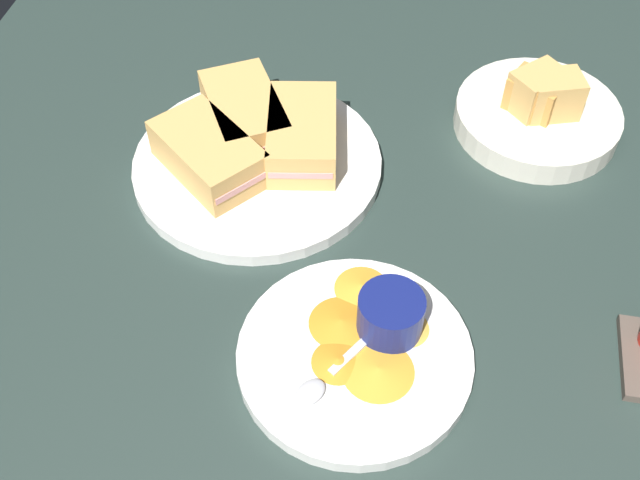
{
  "coord_description": "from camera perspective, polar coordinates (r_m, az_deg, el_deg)",
  "views": [
    {
      "loc": [
        56.27,
        6.27,
        63.57
      ],
      "look_at": [
        6.55,
        -2.98,
        3.0
      ],
      "focal_mm": 43.42,
      "sensor_mm": 36.0,
      "label": 1
    }
  ],
  "objects": [
    {
      "name": "sandwich_half_near",
      "position": [
        0.88,
        -1.32,
        7.78
      ],
      "size": [
        14.25,
        9.68,
        4.8
      ],
      "color": "tan",
      "rests_on": "plate_sandwich_main"
    },
    {
      "name": "sandwich_half_far",
      "position": [
        0.92,
        -5.58,
        9.26
      ],
      "size": [
        15.06,
        13.05,
        4.8
      ],
      "color": "tan",
      "rests_on": "plate_sandwich_main"
    },
    {
      "name": "ramekin_dark_sauce",
      "position": [
        0.88,
        -8.9,
        6.3
      ],
      "size": [
        6.6,
        6.6,
        3.33
      ],
      "color": "navy",
      "rests_on": "plate_sandwich_main"
    },
    {
      "name": "bread_basket_rear",
      "position": [
        0.97,
        15.77,
        9.06
      ],
      "size": [
        19.67,
        19.67,
        8.03
      ],
      "color": "silver",
      "rests_on": "ground_plane"
    },
    {
      "name": "ramekin_light_gravy",
      "position": [
        0.73,
        5.23,
        -5.41
      ],
      "size": [
        6.3,
        6.3,
        4.27
      ],
      "color": "navy",
      "rests_on": "plate_chips_companion"
    },
    {
      "name": "plate_sandwich_main",
      "position": [
        0.9,
        -4.62,
        5.56
      ],
      "size": [
        28.51,
        28.51,
        1.6
      ],
      "primitive_type": "cylinder",
      "color": "white",
      "rests_on": "ground_plane"
    },
    {
      "name": "spoon_by_gravy_ramekin",
      "position": [
        0.71,
        -0.0,
        -10.5
      ],
      "size": [
        9.11,
        6.56,
        0.8
      ],
      "color": "silver",
      "rests_on": "plate_chips_companion"
    },
    {
      "name": "sandwich_half_extra",
      "position": [
        0.87,
        -8.23,
        6.28
      ],
      "size": [
        14.19,
        14.84,
        4.8
      ],
      "color": "tan",
      "rests_on": "plate_sandwich_main"
    },
    {
      "name": "ground_plane",
      "position": [
        0.86,
        2.74,
        1.09
      ],
      "size": [
        110.0,
        110.0,
        3.0
      ],
      "primitive_type": "cube",
      "color": "#283833"
    },
    {
      "name": "spoon_by_dark_ramekin",
      "position": [
        0.9,
        -5.49,
        6.54
      ],
      "size": [
        6.45,
        9.17,
        0.8
      ],
      "color": "silver",
      "rests_on": "plate_sandwich_main"
    },
    {
      "name": "plantain_chip_scatter",
      "position": [
        0.74,
        3.33,
        -6.81
      ],
      "size": [
        17.41,
        12.47,
        0.6
      ],
      "color": "gold",
      "rests_on": "plate_chips_companion"
    },
    {
      "name": "plate_chips_companion",
      "position": [
        0.74,
        2.57,
        -8.57
      ],
      "size": [
        22.21,
        22.21,
        1.6
      ],
      "primitive_type": "cylinder",
      "color": "white",
      "rests_on": "ground_plane"
    }
  ]
}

